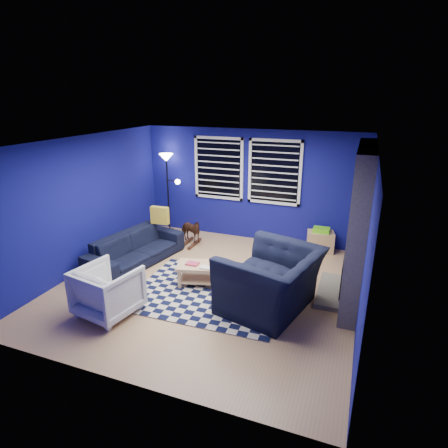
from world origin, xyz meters
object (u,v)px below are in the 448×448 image
object	(u,v)px
armchair_bent	(108,291)
floor_lamp	(167,169)
tv	(366,194)
sofa	(136,249)
coffee_table	(201,270)
cabinet	(320,241)
rocking_horse	(190,230)
armchair_big	(271,281)

from	to	relation	value
armchair_bent	floor_lamp	xyz separation A→B (m)	(-0.88, 3.58, 1.17)
floor_lamp	tv	bearing A→B (deg)	-3.21
sofa	floor_lamp	bearing A→B (deg)	18.82
coffee_table	cabinet	bearing A→B (deg)	51.55
sofa	cabinet	world-z (taller)	sofa
armchair_bent	floor_lamp	bearing A→B (deg)	-65.93
tv	sofa	bearing A→B (deg)	-158.60
armchair_bent	rocking_horse	size ratio (longest dim) A/B	1.34
tv	sofa	world-z (taller)	tv
armchair_bent	coffee_table	distance (m)	1.63
rocking_horse	floor_lamp	world-z (taller)	floor_lamp
armchair_bent	sofa	bearing A→B (deg)	-59.38
armchair_big	tv	bearing A→B (deg)	166.05
tv	floor_lamp	bearing A→B (deg)	176.79
rocking_horse	coffee_table	bearing A→B (deg)	-132.48
tv	floor_lamp	size ratio (longest dim) A/B	0.53
sofa	cabinet	size ratio (longest dim) A/B	3.46
sofa	coffee_table	size ratio (longest dim) A/B	2.30
armchair_big	floor_lamp	xyz separation A→B (m)	(-3.15, 2.56, 1.07)
armchair_bent	coffee_table	world-z (taller)	armchair_bent
tv	armchair_big	world-z (taller)	tv
armchair_bent	rocking_horse	xyz separation A→B (m)	(-0.04, 2.95, -0.05)
armchair_bent	cabinet	size ratio (longest dim) A/B	1.41
armchair_bent	cabinet	bearing A→B (deg)	-117.08
coffee_table	floor_lamp	xyz separation A→B (m)	(-1.82, 2.25, 1.27)
floor_lamp	sofa	bearing A→B (deg)	-82.47
armchair_bent	rocking_horse	bearing A→B (deg)	-79.08
tv	cabinet	xyz separation A→B (m)	(-0.79, 0.25, -1.16)
rocking_horse	cabinet	size ratio (longest dim) A/B	1.05
sofa	armchair_big	bearing A→B (deg)	-92.03
rocking_horse	floor_lamp	bearing A→B (deg)	69.81
floor_lamp	cabinet	bearing A→B (deg)	0.06
rocking_horse	sofa	bearing A→B (deg)	170.76
cabinet	coffee_table	bearing A→B (deg)	-142.01
coffee_table	cabinet	xyz separation A→B (m)	(1.79, 2.25, -0.05)
coffee_table	rocking_horse	bearing A→B (deg)	121.07
armchair_big	armchair_bent	distance (m)	2.49
tv	armchair_big	distance (m)	2.78
coffee_table	sofa	bearing A→B (deg)	166.56
sofa	armchair_bent	xyz separation A→B (m)	(0.63, -1.70, 0.08)
armchair_big	coffee_table	size ratio (longest dim) A/B	1.62
armchair_big	floor_lamp	size ratio (longest dim) A/B	0.78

